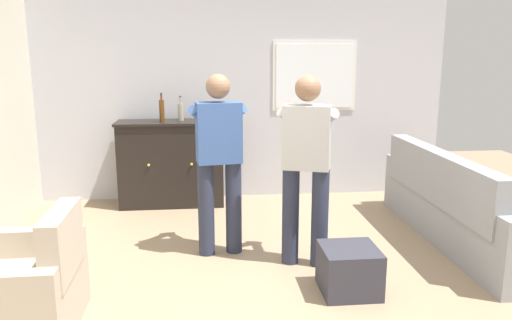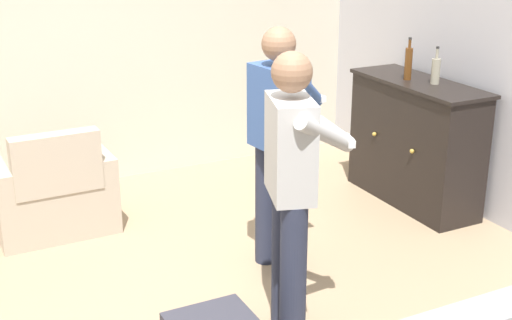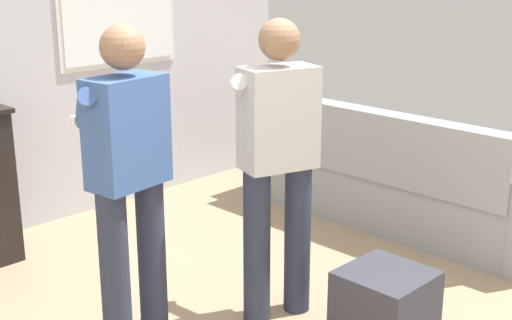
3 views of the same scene
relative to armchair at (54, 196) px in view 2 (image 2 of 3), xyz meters
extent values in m
plane|color=#9E8466|center=(1.70, 0.54, -0.29)|extent=(10.40, 10.40, 0.00)
cube|color=beige|center=(-0.96, 0.54, 1.11)|extent=(0.12, 5.20, 2.80)
cube|color=#B2A38E|center=(-0.04, 0.00, -0.09)|extent=(0.65, 0.65, 0.40)
cube|color=#B2A38E|center=(0.22, 0.00, 0.34)|extent=(0.15, 0.64, 0.45)
cube|color=#B2A38E|center=(-0.03, -0.38, 0.01)|extent=(0.64, 0.13, 0.60)
cube|color=#B2A38E|center=(-0.04, 0.38, 0.01)|extent=(0.64, 0.13, 0.60)
cube|color=black|center=(0.77, 2.84, 0.22)|extent=(1.26, 0.44, 1.02)
cube|color=black|center=(0.77, 2.84, 0.74)|extent=(1.30, 0.48, 0.03)
sphere|color=#B79338|center=(0.51, 2.61, 0.27)|extent=(0.04, 0.04, 0.04)
sphere|color=#B79338|center=(1.02, 2.61, 0.27)|extent=(0.04, 0.04, 0.04)
cylinder|color=#593314|center=(0.68, 2.78, 0.89)|extent=(0.06, 0.06, 0.26)
cylinder|color=#593314|center=(0.68, 2.78, 1.05)|extent=(0.02, 0.02, 0.07)
cylinder|color=#262626|center=(0.68, 2.78, 1.10)|extent=(0.03, 0.03, 0.02)
cylinder|color=gray|center=(0.90, 2.88, 0.86)|extent=(0.07, 0.07, 0.20)
cylinder|color=gray|center=(0.90, 2.88, 1.00)|extent=(0.02, 0.02, 0.08)
cylinder|color=#262626|center=(0.90, 2.88, 1.05)|extent=(0.03, 0.03, 0.02)
cylinder|color=#282D42|center=(1.18, 1.22, 0.15)|extent=(0.15, 0.15, 0.88)
cylinder|color=#282D42|center=(1.44, 1.25, 0.15)|extent=(0.15, 0.15, 0.88)
cube|color=#385693|center=(1.31, 1.24, 0.87)|extent=(0.43, 0.27, 0.55)
sphere|color=#8C664C|center=(1.31, 1.24, 1.28)|extent=(0.22, 0.22, 0.22)
cylinder|color=#385693|center=(1.18, 1.38, 0.98)|extent=(0.29, 0.43, 0.29)
cylinder|color=#385693|center=(1.40, 1.41, 0.98)|extent=(0.36, 0.38, 0.29)
cube|color=white|center=(1.27, 1.55, 0.89)|extent=(0.15, 0.06, 0.04)
cylinder|color=#282D42|center=(1.93, 0.95, 0.15)|extent=(0.15, 0.15, 0.88)
cylinder|color=#282D42|center=(2.18, 0.87, 0.15)|extent=(0.15, 0.15, 0.88)
cube|color=#B7B7B7|center=(2.05, 0.91, 0.87)|extent=(0.45, 0.33, 0.55)
sphere|color=#8C664C|center=(2.05, 0.91, 1.28)|extent=(0.22, 0.22, 0.22)
cylinder|color=#B7B7B7|center=(1.99, 1.10, 0.98)|extent=(0.40, 0.33, 0.29)
cylinder|color=#B7B7B7|center=(2.21, 1.03, 0.98)|extent=(0.22, 0.44, 0.29)
cube|color=white|center=(2.15, 1.21, 0.89)|extent=(0.16, 0.08, 0.04)
camera|label=1|loc=(1.19, -3.23, 1.58)|focal=35.00mm
camera|label=2|loc=(5.21, -0.90, 2.08)|focal=50.00mm
camera|label=3|loc=(-0.65, -1.60, 1.72)|focal=50.00mm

